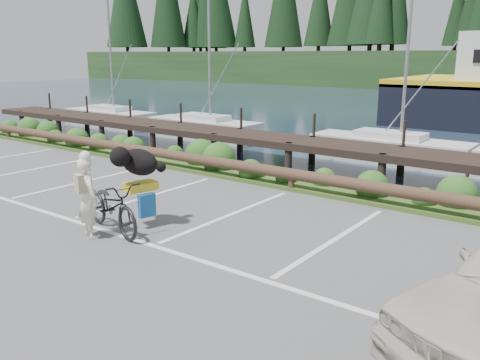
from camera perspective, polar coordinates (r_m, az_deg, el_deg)
ground at (r=10.05m, az=-8.08°, el=-6.68°), size 72.00×72.00×0.00m
vegetation_strip at (r=14.10m, az=7.24°, el=-0.40°), size 34.00×1.60×0.10m
log_rail at (r=13.52m, az=5.76°, el=-1.19°), size 32.00×0.30×0.60m
bicycle at (r=10.55m, az=-14.19°, el=-2.85°), size 2.17×1.18×1.08m
cyclist at (r=10.30m, az=-16.68°, el=-1.95°), size 0.65×0.51×1.59m
dog at (r=10.64m, az=-11.25°, el=1.99°), size 0.68×1.04×0.55m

